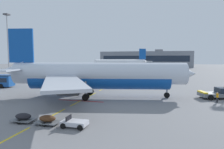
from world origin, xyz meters
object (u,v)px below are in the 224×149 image
airliner_foreground (96,75)px  airliner_mid_left (122,63)px  pushback_tug (219,93)px  baggage_train (48,120)px  ground_crew_worker (217,97)px  apron_light_mast_near (8,38)px

airliner_foreground → airliner_mid_left: airliner_mid_left is taller
airliner_foreground → airliner_mid_left: 76.55m
pushback_tug → baggage_train: bearing=-137.9°
airliner_mid_left → baggage_train: 91.52m
airliner_foreground → baggage_train: (-0.28, -15.04, -3.42)m
baggage_train → ground_crew_worker: ground_crew_worker is taller
baggage_train → airliner_mid_left: bearing=96.2°
airliner_foreground → pushback_tug: (21.00, 4.22, -3.05)m
baggage_train → apron_light_mast_near: bearing=134.9°
ground_crew_worker → baggage_train: bearing=-142.0°
baggage_train → apron_light_mast_near: apron_light_mast_near is taller
pushback_tug → apron_light_mast_near: 71.07m
airliner_foreground → ground_crew_worker: bearing=1.9°
pushback_tug → baggage_train: 28.71m
ground_crew_worker → apron_light_mast_near: size_ratio=0.07×
airliner_foreground → ground_crew_worker: (19.84, 0.66, -3.00)m
airliner_foreground → baggage_train: 15.42m
pushback_tug → apron_light_mast_near: bearing=159.2°
baggage_train → ground_crew_worker: size_ratio=5.17×
airliner_foreground → pushback_tug: size_ratio=5.32×
baggage_train → airliner_foreground: bearing=88.9°
pushback_tug → airliner_mid_left: size_ratio=0.21×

